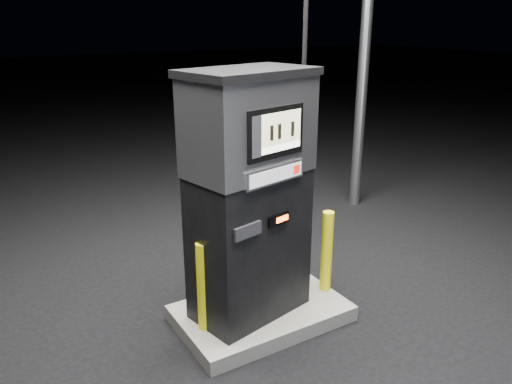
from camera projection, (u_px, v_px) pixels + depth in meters
ground at (261, 320)px, 4.89m from camera, size 80.00×80.00×0.00m
pump_island at (261, 313)px, 4.87m from camera, size 1.60×1.00×0.15m
fuel_dispenser at (250, 195)px, 4.42m from camera, size 1.30×0.89×4.69m
bollard_left at (203, 287)px, 4.37m from camera, size 0.14×0.14×0.84m
bollard_right at (327, 251)px, 5.02m from camera, size 0.14×0.14×0.85m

